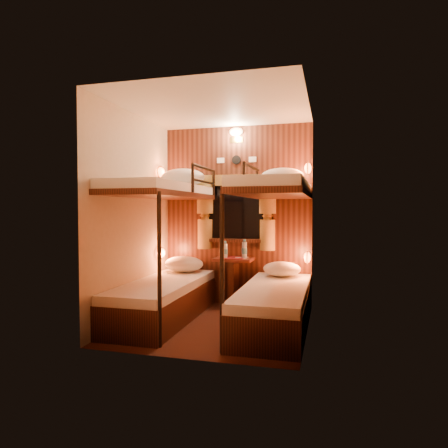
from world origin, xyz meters
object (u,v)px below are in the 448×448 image
(bunk_right, at_px, (275,276))
(table, at_px, (233,276))
(bottle_left, at_px, (225,251))
(bottle_right, at_px, (244,250))
(bunk_left, at_px, (164,272))

(bunk_right, height_order, table, bunk_right)
(bottle_left, relative_size, bottle_right, 0.90)
(bunk_right, height_order, bottle_right, bunk_right)
(bunk_right, height_order, bottle_left, bunk_right)
(table, bearing_deg, bottle_left, -147.75)
(bunk_left, xyz_separation_m, bunk_right, (1.30, 0.00, 0.00))
(bunk_left, distance_m, bottle_left, 0.93)
(bottle_left, bearing_deg, table, 32.25)
(bunk_left, height_order, bunk_right, same)
(bunk_right, bearing_deg, bunk_left, 180.00)
(bunk_left, xyz_separation_m, bottle_right, (0.79, 0.78, 0.20))
(table, relative_size, bottle_left, 2.93)
(bottle_left, distance_m, bottle_right, 0.25)
(bunk_right, distance_m, table, 1.02)
(bunk_left, bearing_deg, table, 50.33)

